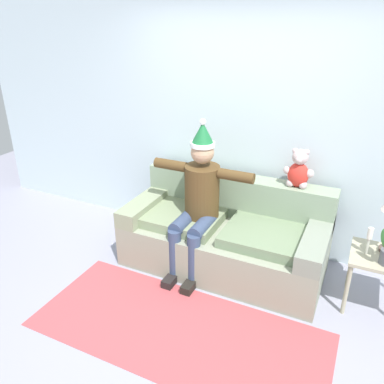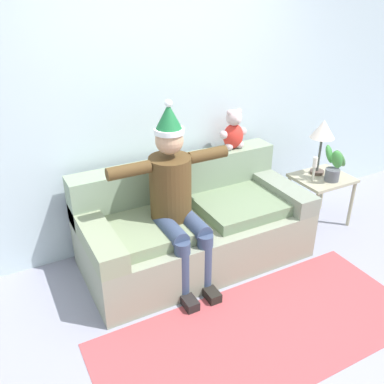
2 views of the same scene
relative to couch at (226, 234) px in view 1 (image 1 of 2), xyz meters
The scene contains 8 objects.
ground_plane 1.05m from the couch, 90.00° to the right, with size 10.00×10.00×0.00m, color #9392A4.
back_wall 1.16m from the couch, 90.00° to the left, with size 7.00×0.10×2.70m, color silver.
couch is the anchor object (origin of this frame).
person_seated 0.52m from the couch, 144.95° to the right, with size 1.02×0.77×1.51m.
teddy_bear 0.96m from the couch, 26.50° to the left, with size 0.29×0.17×0.38m.
side_table 1.45m from the couch, ahead, with size 0.55×0.47×0.53m.
candle_tall 1.34m from the couch, ahead, with size 0.04×0.04×0.25m.
area_rug 1.13m from the couch, 90.00° to the right, with size 2.42×1.03×0.01m, color #B1484D.
Camera 1 is at (1.14, -2.19, 2.34)m, focal length 35.88 mm.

